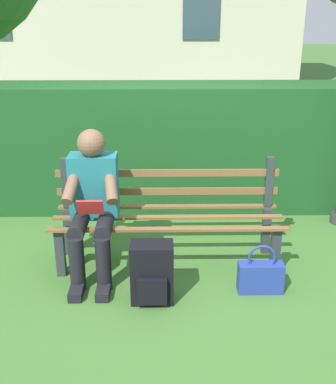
{
  "coord_description": "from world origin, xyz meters",
  "views": [
    {
      "loc": [
        0.05,
        3.58,
        1.99
      ],
      "look_at": [
        0.0,
        0.1,
        0.68
      ],
      "focal_mm": 44.52,
      "sensor_mm": 36.0,
      "label": 1
    }
  ],
  "objects_px": {
    "handbag": "(260,276)",
    "person_seated": "(93,201)",
    "park_bench": "(168,214)",
    "backpack": "(152,273)"
  },
  "relations": [
    {
      "from": "handbag",
      "to": "person_seated",
      "type": "bearing_deg",
      "value": -15.26
    },
    {
      "from": "park_bench",
      "to": "person_seated",
      "type": "height_order",
      "value": "person_seated"
    },
    {
      "from": "backpack",
      "to": "handbag",
      "type": "relative_size",
      "value": 1.17
    },
    {
      "from": "park_bench",
      "to": "handbag",
      "type": "xyz_separation_m",
      "value": [
        -0.69,
        0.53,
        -0.29
      ]
    },
    {
      "from": "person_seated",
      "to": "backpack",
      "type": "distance_m",
      "value": 0.76
    },
    {
      "from": "park_bench",
      "to": "person_seated",
      "type": "distance_m",
      "value": 0.65
    },
    {
      "from": "person_seated",
      "to": "handbag",
      "type": "bearing_deg",
      "value": 164.74
    },
    {
      "from": "person_seated",
      "to": "handbag",
      "type": "height_order",
      "value": "person_seated"
    },
    {
      "from": "person_seated",
      "to": "backpack",
      "type": "xyz_separation_m",
      "value": [
        -0.47,
        0.46,
        -0.39
      ]
    },
    {
      "from": "park_bench",
      "to": "backpack",
      "type": "relative_size",
      "value": 4.11
    }
  ]
}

